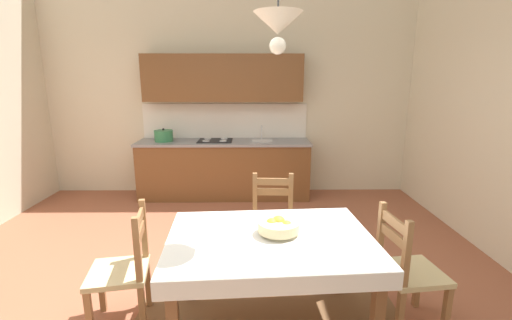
# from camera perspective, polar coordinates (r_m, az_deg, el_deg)

# --- Properties ---
(ground_plane) EXTENTS (6.38, 6.42, 0.10)m
(ground_plane) POSITION_cam_1_polar(r_m,az_deg,el_deg) (3.35, -7.41, -21.43)
(ground_plane) COLOR #99563D
(wall_back) EXTENTS (6.38, 0.12, 4.20)m
(wall_back) POSITION_cam_1_polar(r_m,az_deg,el_deg) (5.72, -4.48, 15.73)
(wall_back) COLOR beige
(wall_back) RESTS_ON ground_plane
(kitchen_cabinetry) EXTENTS (2.66, 0.63, 2.20)m
(kitchen_cabinetry) POSITION_cam_1_polar(r_m,az_deg,el_deg) (5.48, -5.31, 2.74)
(kitchen_cabinetry) COLOR brown
(kitchen_cabinetry) RESTS_ON ground_plane
(dining_table) EXTENTS (1.51, 1.12, 0.75)m
(dining_table) POSITION_cam_1_polar(r_m,az_deg,el_deg) (2.58, 2.33, -14.75)
(dining_table) COLOR brown
(dining_table) RESTS_ON ground_plane
(dining_chair_tv_side) EXTENTS (0.49, 0.49, 0.93)m
(dining_chair_tv_side) POSITION_cam_1_polar(r_m,az_deg,el_deg) (2.92, -20.76, -16.53)
(dining_chair_tv_side) COLOR #D1BC89
(dining_chair_tv_side) RESTS_ON ground_plane
(dining_chair_kitchen_side) EXTENTS (0.44, 0.44, 0.93)m
(dining_chair_kitchen_side) POSITION_cam_1_polar(r_m,az_deg,el_deg) (3.49, 2.72, -10.55)
(dining_chair_kitchen_side) COLOR #D1BC89
(dining_chair_kitchen_side) RESTS_ON ground_plane
(dining_chair_window_side) EXTENTS (0.47, 0.47, 0.93)m
(dining_chair_window_side) POSITION_cam_1_polar(r_m,az_deg,el_deg) (2.95, 23.47, -16.38)
(dining_chair_window_side) COLOR #D1BC89
(dining_chair_window_side) RESTS_ON ground_plane
(fruit_bowl) EXTENTS (0.30, 0.30, 0.12)m
(fruit_bowl) POSITION_cam_1_polar(r_m,az_deg,el_deg) (2.55, 3.71, -10.72)
(fruit_bowl) COLOR beige
(fruit_bowl) RESTS_ON dining_table
(pendant_lamp) EXTENTS (0.32, 0.32, 0.80)m
(pendant_lamp) POSITION_cam_1_polar(r_m,az_deg,el_deg) (2.41, 3.61, 21.20)
(pendant_lamp) COLOR black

